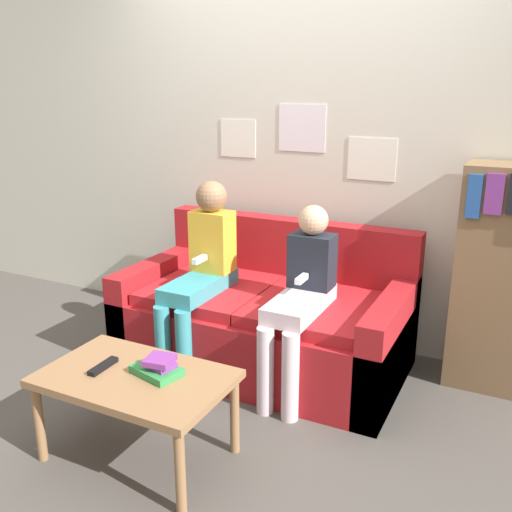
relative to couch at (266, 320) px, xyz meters
name	(u,v)px	position (x,y,z in m)	size (l,w,h in m)	color
ground_plane	(220,406)	(0.00, -0.57, -0.28)	(10.00, 10.00, 0.00)	#4C4742
wall_back	(304,142)	(0.00, 0.54, 1.02)	(8.00, 0.06, 2.60)	beige
couch	(266,320)	(0.00, 0.00, 0.00)	(1.67, 0.90, 0.84)	maroon
coffee_table	(136,385)	(-0.12, -1.10, 0.09)	(0.84, 0.53, 0.42)	#8E6642
person_left	(201,267)	(-0.33, -0.20, 0.35)	(0.24, 0.60, 1.12)	teal
person_right	(301,293)	(0.31, -0.22, 0.30)	(0.24, 0.60, 1.04)	silver
tv_remote	(103,366)	(-0.29, -1.12, 0.15)	(0.04, 0.17, 0.02)	black
book_stack	(158,367)	(-0.03, -1.05, 0.17)	(0.25, 0.19, 0.08)	#2D8442
bookshelf	(495,278)	(1.23, 0.34, 0.35)	(0.42, 0.33, 1.26)	brown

